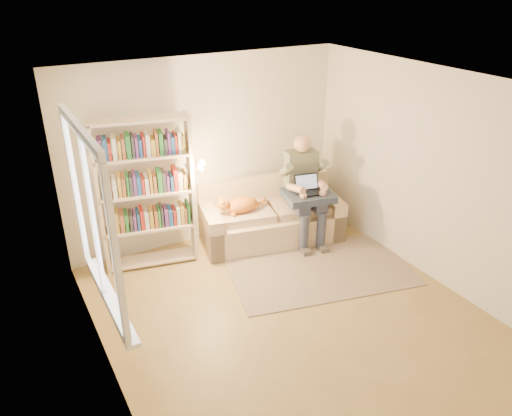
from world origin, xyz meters
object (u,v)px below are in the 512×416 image
person (304,184)px  laptop (311,188)px  bookshelf (146,187)px  sofa (270,218)px  cat (240,205)px

person → laptop: person is taller
person → bookshelf: 2.18m
sofa → cat: bearing=-165.3°
sofa → cat: (-0.50, -0.02, 0.34)m
bookshelf → person: bearing=1.4°
sofa → laptop: bearing=-31.7°
sofa → person: 0.72m
sofa → person: bearing=-18.8°
sofa → person: (0.41, -0.24, 0.54)m
sofa → person: person is taller
cat → bookshelf: (-1.22, 0.18, 0.46)m
laptop → bookshelf: bookshelf is taller
cat → laptop: (0.91, -0.37, 0.20)m
laptop → cat: bearing=169.8°
cat → bookshelf: bookshelf is taller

